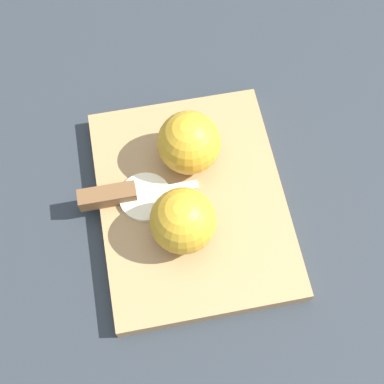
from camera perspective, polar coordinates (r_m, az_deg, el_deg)
The scene contains 6 objects.
ground_plane at distance 0.70m, azimuth 0.00°, elevation -1.49°, with size 4.00×4.00×0.00m, color #282D33.
cutting_board at distance 0.69m, azimuth 0.00°, elevation -1.11°, with size 0.34×0.29×0.02m.
apple_half_left at distance 0.63m, azimuth -0.96°, elevation -3.11°, with size 0.08×0.08×0.08m.
apple_half_right at distance 0.67m, azimuth -0.31°, elevation 5.26°, with size 0.08×0.08×0.08m.
knife at distance 0.68m, azimuth -8.53°, elevation -0.38°, with size 0.05×0.15×0.02m.
apple_slice at distance 0.68m, azimuth -4.99°, elevation -0.53°, with size 0.07×0.07×0.01m.
Camera 1 is at (-0.26, 0.11, 0.65)m, focal length 50.00 mm.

